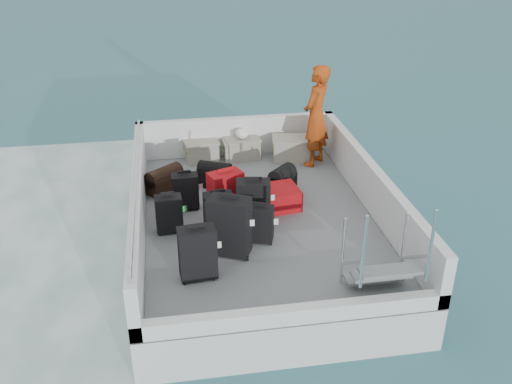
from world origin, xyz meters
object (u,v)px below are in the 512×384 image
Objects in this scene: suitcase_2 at (185,192)px; crate_0 at (202,152)px; suitcase_5 at (226,193)px; passenger at (316,116)px; suitcase_8 at (271,199)px; suitcase_7 at (253,203)px; suitcase_1 at (169,214)px; crate_3 at (291,149)px; suitcase_6 at (259,224)px; crate_2 at (242,149)px; suitcase_0 at (198,254)px; suitcase_4 at (219,213)px; suitcase_3 at (229,227)px; crate_1 at (239,149)px.

suitcase_2 is 1.01× the size of crate_0.
passenger is at bearing 21.42° from suitcase_5.
suitcase_8 is 0.46× the size of passenger.
suitcase_7 is 1.20× the size of crate_0.
suitcase_5 is at bearing 22.59° from suitcase_1.
passenger reaches higher than suitcase_1.
crate_0 is 0.88× the size of crate_3.
crate_0 is (0.64, 2.44, -0.11)m from suitcase_1.
suitcase_6 is at bearing -111.14° from crate_3.
suitcase_5 is 2.11m from crate_2.
crate_0 is at bearing -63.99° from passenger.
suitcase_0 is at bearing 135.40° from suitcase_8.
suitcase_0 is 1.21× the size of crate_2.
suitcase_4 is 0.89× the size of suitcase_5.
suitcase_8 is at bearing 80.56° from suitcase_3.
suitcase_8 is (1.54, 0.46, -0.12)m from suitcase_1.
suitcase_3 reaches higher than crate_1.
crate_1 is 0.06m from crate_2.
crate_0 is (-0.57, 2.88, -0.09)m from suitcase_6.
suitcase_2 is at bearing 73.27° from suitcase_8.
suitcase_5 is at bearing 143.88° from suitcase_7.
suitcase_1 is at bearing -104.69° from crate_0.
suitcase_4 reaches higher than crate_0.
crate_2 is at bearing 0.00° from crate_0.
crate_1 is at bearing -70.45° from passenger.
suitcase_5 is 2.05m from crate_0.
suitcase_7 is at bearing -76.77° from crate_0.
suitcase_4 is 0.34× the size of passenger.
crate_2 is 0.89m from crate_3.
suitcase_2 is 0.84× the size of suitcase_7.
suitcase_0 reaches higher than crate_3.
suitcase_7 reaches higher than suitcase_6.
suitcase_5 is 0.92m from suitcase_6.
suitcase_7 is at bearing -65.26° from suitcase_5.
passenger reaches higher than suitcase_0.
crate_3 is at bearing -84.98° from passenger.
suitcase_8 is (1.28, -0.20, -0.12)m from suitcase_2.
suitcase_4 reaches higher than suitcase_8.
suitcase_8 is (0.34, 0.90, -0.10)m from suitcase_6.
suitcase_7 is 0.82× the size of suitcase_8.
crate_0 is at bearing 117.13° from suitcase_3.
suitcase_7 is at bearing 13.19° from suitcase_4.
suitcase_0 is 1.25× the size of suitcase_1.
suitcase_7 is 0.56m from suitcase_8.
suitcase_2 reaches higher than suitcase_1.
suitcase_0 is 1.04× the size of suitcase_5.
passenger is (0.37, -0.25, 0.70)m from crate_3.
suitcase_0 is 0.67m from suitcase_3.
crate_3 is at bearing 52.30° from suitcase_4.
crate_2 is (1.12, 1.78, -0.11)m from suitcase_2.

